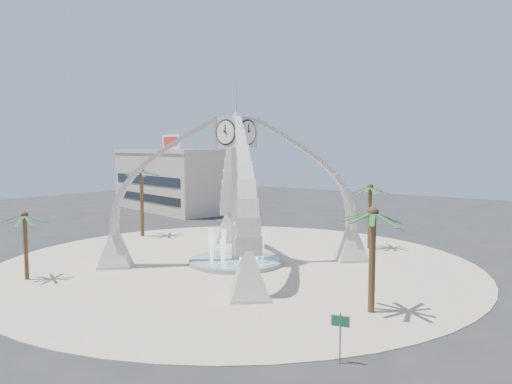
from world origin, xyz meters
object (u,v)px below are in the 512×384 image
Objects in this scene: palm_east at (373,214)px; palm_south at (25,216)px; fountain at (236,260)px; palm_north at (370,188)px; palm_west at (141,171)px; street_sign at (340,327)px; clock_tower at (236,187)px.

palm_south is at bearing -159.03° from palm_east.
palm_north is at bearing 64.48° from fountain.
street_sign is (33.09, -15.62, -5.53)m from palm_west.
palm_north is at bearing 60.52° from palm_south.
clock_tower is 20.93m from street_sign.
palm_west is 1.48× the size of palm_south.
palm_west is 37.01m from street_sign.
palm_west is (-16.68, 3.56, 6.93)m from fountain.
fountain is 20.42m from street_sign.
palm_west reaches higher than fountain.
fountain is at bearing 57.07° from palm_south.
palm_north is 30.31m from palm_south.
palm_west is at bearing 167.94° from clock_tower.
clock_tower is 2.20× the size of palm_west.
palm_west reaches higher than palm_east.
palm_south reaches higher than fountain.
palm_east is 19.35m from palm_north.
fountain is 16.83m from palm_south.
clock_tower is 2.63× the size of palm_east.
palm_north is at bearing 115.71° from palm_east.
clock_tower reaches higher than palm_north.
street_sign is (16.42, -12.06, 1.41)m from fountain.
fountain is at bearing -115.52° from palm_north.
palm_north is 2.86× the size of street_sign.
fountain is 1.17× the size of palm_east.
palm_south is at bearing -122.93° from clock_tower.
palm_east is 24.97m from palm_south.
palm_east is at bearing -14.81° from palm_west.
clock_tower is 3.25× the size of palm_south.
clock_tower reaches higher than fountain.
palm_north is (6.09, 12.76, 5.68)m from fountain.
palm_west is 24.59m from palm_north.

